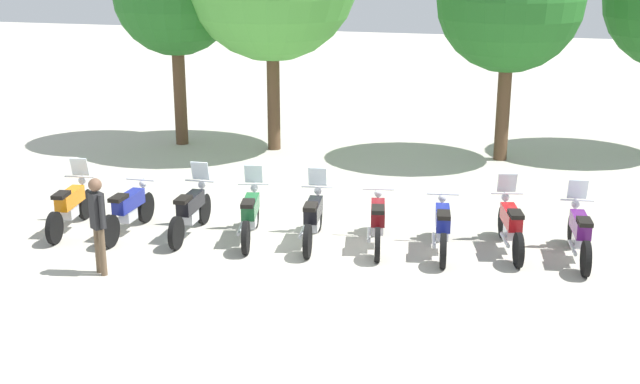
{
  "coord_description": "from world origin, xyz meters",
  "views": [
    {
      "loc": [
        4.2,
        -14.45,
        5.58
      ],
      "look_at": [
        0.0,
        0.5,
        0.9
      ],
      "focal_mm": 46.09,
      "sensor_mm": 36.0,
      "label": 1
    }
  ],
  "objects_px": {
    "motorcycle_6": "(442,227)",
    "motorcycle_7": "(511,225)",
    "motorcycle_1": "(128,210)",
    "person_0": "(98,218)",
    "motorcycle_0": "(70,206)",
    "motorcycle_2": "(191,210)",
    "motorcycle_8": "(579,233)",
    "motorcycle_4": "(313,217)",
    "motorcycle_3": "(251,214)",
    "motorcycle_5": "(378,221)"
  },
  "relations": [
    {
      "from": "motorcycle_8",
      "to": "motorcycle_6",
      "type": "bearing_deg",
      "value": 89.5
    },
    {
      "from": "motorcycle_0",
      "to": "motorcycle_1",
      "type": "xyz_separation_m",
      "value": [
        1.25,
        0.12,
        -0.01
      ]
    },
    {
      "from": "motorcycle_2",
      "to": "person_0",
      "type": "height_order",
      "value": "person_0"
    },
    {
      "from": "motorcycle_4",
      "to": "motorcycle_5",
      "type": "relative_size",
      "value": 1.01
    },
    {
      "from": "person_0",
      "to": "motorcycle_1",
      "type": "bearing_deg",
      "value": -133.19
    },
    {
      "from": "motorcycle_1",
      "to": "motorcycle_8",
      "type": "height_order",
      "value": "motorcycle_8"
    },
    {
      "from": "motorcycle_2",
      "to": "motorcycle_6",
      "type": "xyz_separation_m",
      "value": [
        4.96,
        0.41,
        -0.01
      ]
    },
    {
      "from": "motorcycle_4",
      "to": "motorcycle_0",
      "type": "bearing_deg",
      "value": 88.52
    },
    {
      "from": "motorcycle_7",
      "to": "motorcycle_6",
      "type": "bearing_deg",
      "value": 94.74
    },
    {
      "from": "motorcycle_2",
      "to": "motorcycle_5",
      "type": "xyz_separation_m",
      "value": [
        3.72,
        0.4,
        -0.01
      ]
    },
    {
      "from": "motorcycle_0",
      "to": "motorcycle_5",
      "type": "xyz_separation_m",
      "value": [
        6.2,
        0.77,
        -0.01
      ]
    },
    {
      "from": "motorcycle_4",
      "to": "motorcycle_6",
      "type": "xyz_separation_m",
      "value": [
        2.48,
        0.17,
        -0.01
      ]
    },
    {
      "from": "motorcycle_4",
      "to": "motorcycle_8",
      "type": "xyz_separation_m",
      "value": [
        4.96,
        0.47,
        0.0
      ]
    },
    {
      "from": "motorcycle_1",
      "to": "person_0",
      "type": "relative_size",
      "value": 1.25
    },
    {
      "from": "motorcycle_3",
      "to": "motorcycle_8",
      "type": "bearing_deg",
      "value": -97.93
    },
    {
      "from": "motorcycle_8",
      "to": "motorcycle_5",
      "type": "bearing_deg",
      "value": 87.33
    },
    {
      "from": "motorcycle_6",
      "to": "motorcycle_8",
      "type": "bearing_deg",
      "value": -92.04
    },
    {
      "from": "motorcycle_6",
      "to": "motorcycle_7",
      "type": "distance_m",
      "value": 1.3
    },
    {
      "from": "motorcycle_5",
      "to": "motorcycle_1",
      "type": "bearing_deg",
      "value": 85.82
    },
    {
      "from": "motorcycle_2",
      "to": "person_0",
      "type": "distance_m",
      "value": 2.47
    },
    {
      "from": "motorcycle_3",
      "to": "motorcycle_8",
      "type": "xyz_separation_m",
      "value": [
        6.2,
        0.61,
        0.0
      ]
    },
    {
      "from": "motorcycle_4",
      "to": "motorcycle_8",
      "type": "relative_size",
      "value": 1.0
    },
    {
      "from": "motorcycle_1",
      "to": "motorcycle_6",
      "type": "bearing_deg",
      "value": -85.33
    },
    {
      "from": "motorcycle_4",
      "to": "motorcycle_6",
      "type": "relative_size",
      "value": 1.0
    },
    {
      "from": "motorcycle_8",
      "to": "person_0",
      "type": "xyz_separation_m",
      "value": [
        -8.12,
        -3.02,
        0.52
      ]
    },
    {
      "from": "motorcycle_2",
      "to": "motorcycle_5",
      "type": "height_order",
      "value": "motorcycle_2"
    },
    {
      "from": "motorcycle_8",
      "to": "person_0",
      "type": "distance_m",
      "value": 8.68
    },
    {
      "from": "motorcycle_0",
      "to": "motorcycle_1",
      "type": "height_order",
      "value": "motorcycle_0"
    },
    {
      "from": "person_0",
      "to": "motorcycle_0",
      "type": "bearing_deg",
      "value": -105.37
    },
    {
      "from": "motorcycle_6",
      "to": "person_0",
      "type": "relative_size",
      "value": 1.24
    },
    {
      "from": "motorcycle_8",
      "to": "motorcycle_1",
      "type": "bearing_deg",
      "value": 88.91
    },
    {
      "from": "motorcycle_7",
      "to": "person_0",
      "type": "distance_m",
      "value": 7.57
    },
    {
      "from": "motorcycle_8",
      "to": "motorcycle_7",
      "type": "bearing_deg",
      "value": 77.69
    },
    {
      "from": "motorcycle_4",
      "to": "motorcycle_8",
      "type": "bearing_deg",
      "value": -93.04
    },
    {
      "from": "motorcycle_0",
      "to": "motorcycle_3",
      "type": "height_order",
      "value": "same"
    },
    {
      "from": "motorcycle_0",
      "to": "motorcycle_4",
      "type": "bearing_deg",
      "value": -92.38
    },
    {
      "from": "motorcycle_0",
      "to": "motorcycle_5",
      "type": "relative_size",
      "value": 1.01
    },
    {
      "from": "motorcycle_7",
      "to": "person_0",
      "type": "relative_size",
      "value": 1.23
    },
    {
      "from": "motorcycle_3",
      "to": "motorcycle_6",
      "type": "relative_size",
      "value": 0.99
    },
    {
      "from": "motorcycle_6",
      "to": "motorcycle_7",
      "type": "relative_size",
      "value": 1.01
    },
    {
      "from": "motorcycle_1",
      "to": "motorcycle_5",
      "type": "distance_m",
      "value": 5.0
    },
    {
      "from": "motorcycle_3",
      "to": "motorcycle_5",
      "type": "height_order",
      "value": "motorcycle_3"
    },
    {
      "from": "motorcycle_1",
      "to": "motorcycle_7",
      "type": "distance_m",
      "value": 7.5
    },
    {
      "from": "person_0",
      "to": "motorcycle_4",
      "type": "bearing_deg",
      "value": 160.62
    },
    {
      "from": "motorcycle_5",
      "to": "motorcycle_6",
      "type": "xyz_separation_m",
      "value": [
        1.24,
        0.01,
        0.0
      ]
    },
    {
      "from": "motorcycle_5",
      "to": "motorcycle_7",
      "type": "bearing_deg",
      "value": -92.15
    },
    {
      "from": "motorcycle_7",
      "to": "motorcycle_2",
      "type": "bearing_deg",
      "value": 83.93
    },
    {
      "from": "motorcycle_0",
      "to": "motorcycle_8",
      "type": "xyz_separation_m",
      "value": [
        9.92,
        1.09,
        0.0
      ]
    },
    {
      "from": "motorcycle_3",
      "to": "motorcycle_0",
      "type": "bearing_deg",
      "value": 83.67
    },
    {
      "from": "motorcycle_1",
      "to": "motorcycle_7",
      "type": "xyz_separation_m",
      "value": [
        7.43,
        1.07,
        0.01
      ]
    }
  ]
}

